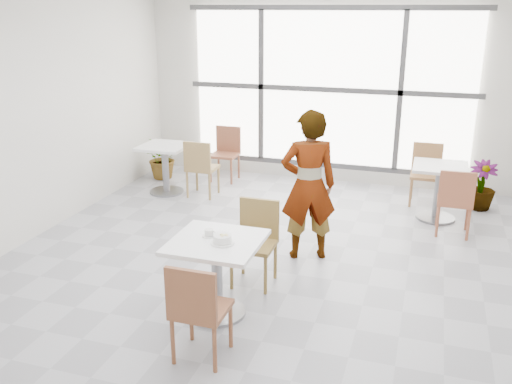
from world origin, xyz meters
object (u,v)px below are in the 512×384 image
(chair_near, at_px, (197,307))
(chair_far, at_px, (256,236))
(bg_table_right, at_px, (439,184))
(person, at_px, (308,186))
(bg_chair_left_far, at_px, (226,150))
(plant_right, at_px, (481,185))
(oatmeal_bowl, at_px, (222,239))
(bg_chair_left_near, at_px, (200,165))
(main_table, at_px, (217,263))
(bg_table_left, at_px, (165,162))
(coffee_cup, at_px, (209,233))
(bg_chair_right_near, at_px, (455,198))
(bg_chair_right_far, at_px, (426,169))
(plant_left, at_px, (164,158))

(chair_near, bearing_deg, chair_far, -90.54)
(bg_table_right, bearing_deg, person, -129.72)
(bg_table_right, height_order, bg_chair_left_far, bg_chair_left_far)
(bg_chair_left_far, relative_size, plant_right, 1.24)
(chair_far, relative_size, oatmeal_bowl, 4.14)
(bg_chair_left_near, xyz_separation_m, plant_right, (3.97, 0.73, -0.15))
(bg_chair_left_near, bearing_deg, person, 141.84)
(chair_near, relative_size, bg_chair_left_near, 1.00)
(main_table, bearing_deg, bg_table_left, 123.79)
(oatmeal_bowl, distance_m, bg_chair_left_far, 4.37)
(oatmeal_bowl, relative_size, person, 0.12)
(chair_far, bearing_deg, chair_near, -90.54)
(coffee_cup, xyz_separation_m, person, (0.60, 1.43, 0.07))
(chair_near, bearing_deg, bg_table_right, -114.60)
(bg_chair_right_near, height_order, bg_chair_right_far, same)
(bg_chair_right_far, relative_size, plant_right, 1.24)
(coffee_cup, bearing_deg, main_table, -35.18)
(bg_table_left, height_order, bg_table_right, same)
(oatmeal_bowl, xyz_separation_m, coffee_cup, (-0.17, 0.12, -0.01))
(bg_chair_right_near, bearing_deg, person, 35.31)
(chair_far, xyz_separation_m, bg_chair_left_near, (-1.61, 2.29, 0.00))
(oatmeal_bowl, relative_size, plant_right, 0.30)
(person, bearing_deg, bg_chair_left_near, -60.05)
(main_table, distance_m, coffee_cup, 0.28)
(bg_chair_right_near, xyz_separation_m, plant_left, (-4.54, 1.11, -0.14))
(chair_far, distance_m, oatmeal_bowl, 0.86)
(coffee_cup, height_order, plant_right, coffee_cup)
(bg_chair_right_far, bearing_deg, oatmeal_bowl, -113.07)
(person, bearing_deg, bg_chair_right_far, -139.60)
(bg_chair_left_far, distance_m, bg_chair_right_near, 3.81)
(chair_near, bearing_deg, person, -99.87)
(bg_chair_left_far, distance_m, plant_right, 3.94)
(oatmeal_bowl, relative_size, bg_table_right, 0.28)
(oatmeal_bowl, relative_size, plant_left, 0.29)
(chair_near, relative_size, plant_right, 1.24)
(plant_left, bearing_deg, chair_near, -60.28)
(coffee_cup, xyz_separation_m, plant_left, (-2.34, 3.68, -0.42))
(oatmeal_bowl, xyz_separation_m, plant_right, (2.42, 3.83, -0.44))
(bg_chair_right_far, bearing_deg, bg_chair_right_near, -72.40)
(main_table, xyz_separation_m, bg_table_left, (-2.07, 3.09, -0.04))
(chair_near, height_order, bg_chair_left_far, same)
(main_table, relative_size, chair_near, 0.92)
(bg_chair_left_near, bearing_deg, plant_right, -169.58)
(coffee_cup, height_order, bg_chair_right_far, bg_chair_right_far)
(bg_chair_right_near, bearing_deg, plant_right, -108.49)
(person, distance_m, bg_chair_left_far, 3.21)
(plant_left, distance_m, plant_right, 4.93)
(bg_chair_left_near, distance_m, plant_left, 1.19)
(person, xyz_separation_m, bg_table_left, (-2.58, 1.59, -0.37))
(bg_chair_left_near, bearing_deg, plant_left, -35.81)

